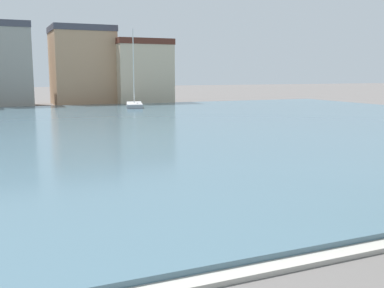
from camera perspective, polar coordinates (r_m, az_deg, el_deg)
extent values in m
cube|color=#476675|center=(34.00, -17.58, 1.48)|extent=(84.54, 50.86, 0.27)
cube|color=#ADA89E|center=(9.58, 0.02, -17.18)|extent=(84.54, 0.50, 0.12)
cube|color=#939399|center=(55.17, -7.26, 4.73)|extent=(3.39, 6.60, 0.68)
ellipsoid|color=#939399|center=(58.17, -7.33, 4.94)|extent=(2.15, 2.57, 0.65)
cube|color=#B1B1B5|center=(55.14, -7.26, 5.12)|extent=(3.32, 6.47, 0.06)
cylinder|color=silver|center=(55.51, -7.36, 9.65)|extent=(0.12, 0.12, 8.80)
cylinder|color=silver|center=(54.46, -7.27, 5.99)|extent=(0.65, 2.17, 0.08)
cube|color=gray|center=(63.74, -22.09, 8.83)|extent=(5.47, 7.38, 9.84)
cube|color=#42424C|center=(64.01, -22.38, 13.59)|extent=(5.58, 7.53, 0.80)
cube|color=tan|center=(65.35, -13.60, 9.17)|extent=(8.09, 7.97, 9.76)
cube|color=#42424C|center=(65.61, -13.77, 13.79)|extent=(8.25, 8.13, 0.80)
cube|color=#C6B293|center=(64.73, -6.47, 8.63)|extent=(7.60, 6.98, 8.10)
cube|color=#51281E|center=(64.87, -6.54, 12.57)|extent=(7.75, 7.12, 0.80)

